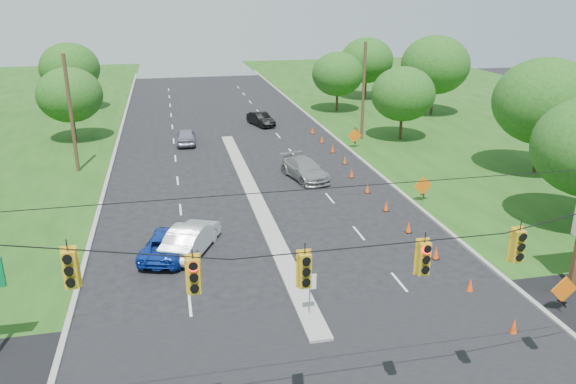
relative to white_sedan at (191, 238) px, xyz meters
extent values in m
cube|color=gray|center=(-5.49, 16.37, -0.80)|extent=(0.25, 110.00, 0.16)
cube|color=gray|center=(14.71, 16.37, -0.80)|extent=(0.25, 110.00, 0.16)
cube|color=gray|center=(4.61, 7.37, -0.80)|extent=(1.00, 34.00, 0.18)
cylinder|color=gray|center=(4.61, -7.63, 0.10)|extent=(0.06, 0.06, 1.80)
cube|color=white|center=(4.61, -7.63, 0.90)|extent=(0.55, 0.04, 0.70)
cylinder|color=black|center=(4.61, -14.63, 6.20)|extent=(24.00, 0.04, 0.04)
cube|color=yellow|center=(-3.39, -14.63, 5.95)|extent=(0.34, 0.24, 1.00)
cube|color=yellow|center=(-0.39, -14.63, 5.42)|extent=(0.34, 0.24, 1.00)
cube|color=yellow|center=(2.61, -14.63, 5.25)|extent=(0.34, 0.24, 1.00)
cube|color=yellow|center=(6.11, -14.63, 5.25)|extent=(0.34, 0.24, 1.00)
cube|color=yellow|center=(9.11, -14.63, 5.34)|extent=(0.34, 0.24, 1.00)
cylinder|color=#422D1C|center=(-7.89, 16.37, 3.70)|extent=(0.28, 0.28, 9.00)
cylinder|color=#422D1C|center=(17.11, 21.37, 3.70)|extent=(0.28, 0.28, 9.00)
cone|color=#FA4811|center=(12.47, -10.63, -0.45)|extent=(0.32, 0.32, 0.70)
cone|color=#FA4811|center=(12.47, -7.13, -0.45)|extent=(0.32, 0.32, 0.70)
cone|color=#FA4811|center=(12.47, -3.63, -0.45)|extent=(0.32, 0.32, 0.70)
cone|color=#FA4811|center=(12.47, -0.13, -0.45)|extent=(0.32, 0.32, 0.70)
cone|color=#FA4811|center=(12.47, 3.37, -0.45)|extent=(0.32, 0.32, 0.70)
cone|color=#FA4811|center=(12.47, 6.87, -0.45)|extent=(0.32, 0.32, 0.70)
cone|color=#FA4811|center=(12.47, 10.37, -0.45)|extent=(0.32, 0.32, 0.70)
cone|color=#FA4811|center=(13.07, 13.87, -0.45)|extent=(0.32, 0.32, 0.70)
cone|color=#FA4811|center=(13.07, 17.37, -0.45)|extent=(0.32, 0.32, 0.70)
cone|color=#FA4811|center=(13.07, 20.87, -0.45)|extent=(0.32, 0.32, 0.70)
cone|color=#FA4811|center=(13.07, 24.37, -0.45)|extent=(0.32, 0.32, 0.70)
cube|color=black|center=(15.41, -9.63, -0.25)|extent=(0.06, 0.58, 0.26)
cube|color=black|center=(15.41, -9.63, -0.25)|extent=(0.06, 0.58, 0.26)
cube|color=orange|center=(15.41, -9.63, 0.35)|extent=(1.27, 0.05, 1.27)
cube|color=black|center=(15.41, 4.37, -0.25)|extent=(0.06, 0.58, 0.26)
cube|color=black|center=(15.41, 4.37, -0.25)|extent=(0.06, 0.58, 0.26)
cube|color=orange|center=(15.41, 4.37, 0.35)|extent=(1.27, 0.05, 1.27)
cube|color=black|center=(15.41, 18.37, -0.25)|extent=(0.06, 0.58, 0.26)
cube|color=black|center=(15.41, 18.37, -0.25)|extent=(0.06, 0.58, 0.26)
cube|color=orange|center=(15.41, 18.37, 0.35)|extent=(1.27, 0.05, 1.27)
cylinder|color=black|center=(-9.39, 26.37, 0.46)|extent=(0.28, 0.28, 2.52)
ellipsoid|color=#194C14|center=(-9.39, 26.37, 3.54)|extent=(5.88, 5.88, 5.04)
cylinder|color=black|center=(-11.39, 41.37, 0.64)|extent=(0.28, 0.28, 2.88)
ellipsoid|color=#194C14|center=(-11.39, 41.37, 4.16)|extent=(6.72, 6.72, 5.76)
cylinder|color=black|center=(26.61, 8.37, 0.82)|extent=(0.28, 0.28, 3.24)
ellipsoid|color=#194C14|center=(26.61, 8.37, 4.78)|extent=(7.56, 7.56, 6.48)
cylinder|color=black|center=(20.61, 20.37, 0.46)|extent=(0.28, 0.28, 2.52)
ellipsoid|color=#194C14|center=(20.61, 20.37, 3.54)|extent=(5.88, 5.88, 5.04)
cylinder|color=black|center=(28.61, 30.37, 0.82)|extent=(0.28, 0.28, 3.24)
ellipsoid|color=#194C14|center=(28.61, 30.37, 4.78)|extent=(7.56, 7.56, 6.48)
cylinder|color=black|center=(24.61, 41.37, 0.64)|extent=(0.28, 0.28, 2.88)
ellipsoid|color=#194C14|center=(24.61, 41.37, 4.16)|extent=(6.72, 6.72, 5.76)
cylinder|color=black|center=(18.61, 34.37, 0.46)|extent=(0.28, 0.28, 2.52)
ellipsoid|color=#194C14|center=(18.61, 34.37, 3.54)|extent=(5.88, 5.88, 5.04)
imported|color=silver|center=(0.00, 0.00, 0.00)|extent=(3.57, 5.14, 1.60)
imported|color=#103097|center=(-1.21, -0.15, -0.13)|extent=(3.45, 5.25, 1.34)
imported|color=gray|center=(8.97, 10.87, -0.04)|extent=(3.22, 5.60, 1.53)
imported|color=gray|center=(0.75, 23.01, -0.07)|extent=(1.93, 4.36, 1.46)
imported|color=black|center=(8.72, 29.08, -0.11)|extent=(2.60, 4.42, 1.38)
camera|label=1|loc=(-0.74, -27.93, 12.44)|focal=35.00mm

